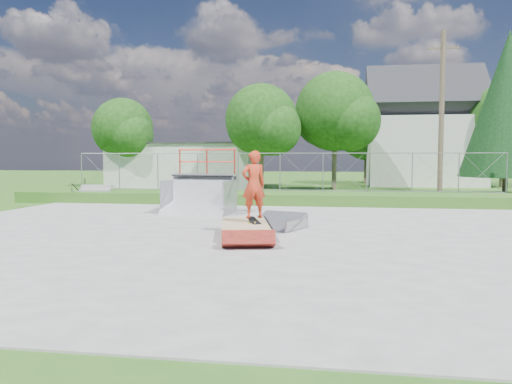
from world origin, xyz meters
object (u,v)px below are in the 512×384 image
at_px(quarter_pipe, 198,182).
at_px(flat_bank_ramp, 276,222).
at_px(skater, 254,187).
at_px(grind_box, 245,230).

distance_m(quarter_pipe, flat_bank_ramp, 4.84).
xyz_separation_m(quarter_pipe, flat_bank_ramp, (3.27, -3.43, -0.99)).
distance_m(quarter_pipe, skater, 5.59).
height_order(grind_box, flat_bank_ramp, flat_bank_ramp).
bearing_deg(quarter_pipe, flat_bank_ramp, -41.91).
bearing_deg(quarter_pipe, grind_box, -57.26).
distance_m(grind_box, flat_bank_ramp, 1.59).
height_order(flat_bank_ramp, skater, skater).
bearing_deg(flat_bank_ramp, skater, -86.37).
bearing_deg(skater, quarter_pipe, -86.27).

